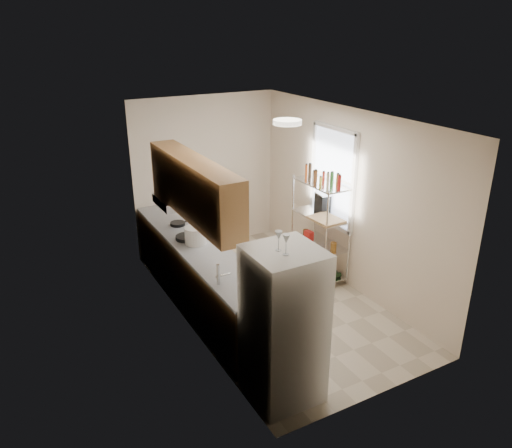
{
  "coord_description": "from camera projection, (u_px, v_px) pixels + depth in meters",
  "views": [
    {
      "loc": [
        -3.16,
        -5.27,
        3.66
      ],
      "look_at": [
        -0.12,
        0.25,
        1.1
      ],
      "focal_mm": 35.0,
      "sensor_mm": 36.0,
      "label": 1
    }
  ],
  "objects": [
    {
      "name": "upper_cabinets",
      "position": [
        194.0,
        188.0,
        5.99
      ],
      "size": [
        0.33,
        2.2,
        0.72
      ],
      "primitive_type": "cube",
      "color": "#AF7A4A",
      "rests_on": "room"
    },
    {
      "name": "refrigerator",
      "position": [
        283.0,
        326.0,
        5.0
      ],
      "size": [
        0.69,
        0.69,
        1.67
      ],
      "primitive_type": "cube",
      "color": "white",
      "rests_on": "ground"
    },
    {
      "name": "storage_bag",
      "position": [
        309.0,
        236.0,
        7.61
      ],
      "size": [
        0.11,
        0.14,
        0.15
      ],
      "primitive_type": "cube",
      "rotation": [
        0.0,
        0.0,
        0.13
      ],
      "color": "red",
      "rests_on": "bakers_rack"
    },
    {
      "name": "cutting_board",
      "position": [
        326.0,
        219.0,
        7.17
      ],
      "size": [
        0.4,
        0.5,
        0.03
      ],
      "primitive_type": "cube",
      "rotation": [
        0.0,
        0.0,
        0.06
      ],
      "color": "tan",
      "rests_on": "bakers_rack"
    },
    {
      "name": "room",
      "position": [
        273.0,
        215.0,
        6.58
      ],
      "size": [
        2.52,
        4.42,
        2.62
      ],
      "color": "beige",
      "rests_on": "ground"
    },
    {
      "name": "espresso_machine",
      "position": [
        323.0,
        202.0,
        7.49
      ],
      "size": [
        0.18,
        0.25,
        0.28
      ],
      "primitive_type": "cube",
      "rotation": [
        0.0,
        0.0,
        -0.1
      ],
      "color": "black",
      "rests_on": "bakers_rack"
    },
    {
      "name": "range_hood",
      "position": [
        177.0,
        201.0,
        6.82
      ],
      "size": [
        0.5,
        0.6,
        0.12
      ],
      "primitive_type": "cube",
      "color": "#B7BABC",
      "rests_on": "room"
    },
    {
      "name": "bakers_rack",
      "position": [
        321.0,
        209.0,
        7.34
      ],
      "size": [
        0.45,
        0.9,
        1.73
      ],
      "color": "silver",
      "rests_on": "ground"
    },
    {
      "name": "rice_cooker",
      "position": [
        195.0,
        235.0,
        6.66
      ],
      "size": [
        0.29,
        0.29,
        0.23
      ],
      "primitive_type": "cylinder",
      "color": "silver",
      "rests_on": "counter_run"
    },
    {
      "name": "counter_run",
      "position": [
        198.0,
        274.0,
        6.84
      ],
      "size": [
        0.63,
        3.51,
        0.9
      ],
      "color": "#AF7A4A",
      "rests_on": "ground"
    },
    {
      "name": "ceiling_dome",
      "position": [
        287.0,
        122.0,
        5.85
      ],
      "size": [
        0.34,
        0.34,
        0.05
      ],
      "primitive_type": "cylinder",
      "color": "white",
      "rests_on": "room"
    },
    {
      "name": "wine_glass_b",
      "position": [
        286.0,
        245.0,
        4.55
      ],
      "size": [
        0.07,
        0.07,
        0.2
      ],
      "primitive_type": null,
      "color": "silver",
      "rests_on": "refrigerator"
    },
    {
      "name": "frying_pan_large",
      "position": [
        186.0,
        237.0,
        6.82
      ],
      "size": [
        0.33,
        0.33,
        0.05
      ],
      "primitive_type": "cylinder",
      "rotation": [
        0.0,
        0.0,
        0.14
      ],
      "color": "black",
      "rests_on": "counter_run"
    },
    {
      "name": "frying_pan_small",
      "position": [
        178.0,
        224.0,
        7.29
      ],
      "size": [
        0.25,
        0.25,
        0.04
      ],
      "primitive_type": "cylinder",
      "rotation": [
        0.0,
        0.0,
        0.18
      ],
      "color": "black",
      "rests_on": "counter_run"
    },
    {
      "name": "wine_glass_a",
      "position": [
        279.0,
        241.0,
        4.64
      ],
      "size": [
        0.07,
        0.07,
        0.2
      ],
      "primitive_type": null,
      "color": "silver",
      "rests_on": "refrigerator"
    },
    {
      "name": "window",
      "position": [
        333.0,
        177.0,
        7.31
      ],
      "size": [
        0.06,
        1.0,
        1.46
      ],
      "primitive_type": "cube",
      "color": "white",
      "rests_on": "room"
    }
  ]
}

